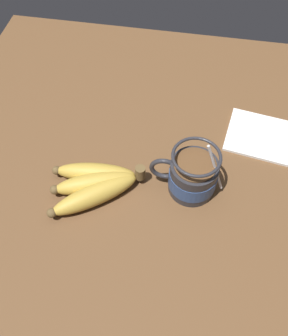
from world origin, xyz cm
name	(u,v)px	position (x,y,z in cm)	size (l,w,h in cm)	color
table	(154,182)	(0.00, 0.00, 1.72)	(97.60, 97.60, 3.43)	brown
coffee_mug	(192,176)	(-7.46, 1.07, 7.60)	(14.33, 9.22, 13.59)	#28282D
banana_bunch	(95,184)	(10.69, 4.76, 5.48)	(18.42, 14.45, 4.49)	brown
napkin	(269,138)	(-22.94, -14.20, 3.73)	(19.53, 15.08, 0.60)	white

